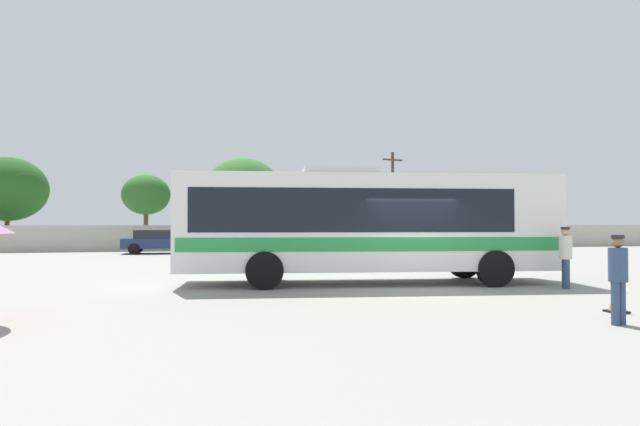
# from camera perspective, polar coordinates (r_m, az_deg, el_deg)

# --- Properties ---
(ground_plane) EXTENTS (300.00, 300.00, 0.00)m
(ground_plane) POSITION_cam_1_polar(r_m,az_deg,el_deg) (24.28, 1.16, -5.42)
(ground_plane) COLOR gray
(perimeter_wall) EXTENTS (80.00, 0.30, 1.69)m
(perimeter_wall) POSITION_cam_1_polar(r_m,az_deg,el_deg) (36.53, -3.41, -2.66)
(perimeter_wall) COLOR #B2AD9E
(perimeter_wall) RESTS_ON ground_plane
(coach_bus_white_green) EXTENTS (11.43, 3.90, 3.47)m
(coach_bus_white_green) POSITION_cam_1_polar(r_m,az_deg,el_deg) (15.80, 4.73, -0.95)
(coach_bus_white_green) COLOR white
(coach_bus_white_green) RESTS_ON ground_plane
(attendant_by_bus_door) EXTENTS (0.42, 0.42, 1.71)m
(attendant_by_bus_door) POSITION_cam_1_polar(r_m,az_deg,el_deg) (15.97, 25.25, -4.02)
(attendant_by_bus_door) COLOR #33476B
(attendant_by_bus_door) RESTS_ON ground_plane
(passenger_waiting_on_apron) EXTENTS (0.36, 0.36, 1.60)m
(passenger_waiting_on_apron) POSITION_cam_1_polar(r_m,az_deg,el_deg) (10.73, 29.78, -5.76)
(passenger_waiting_on_apron) COLOR #33476B
(passenger_waiting_on_apron) RESTS_ON ground_plane
(parked_car_leftmost_dark_blue) EXTENTS (4.07, 2.00, 1.41)m
(parked_car_leftmost_dark_blue) POSITION_cam_1_polar(r_m,az_deg,el_deg) (32.99, -17.39, -2.93)
(parked_car_leftmost_dark_blue) COLOR navy
(parked_car_leftmost_dark_blue) RESTS_ON ground_plane
(parked_car_second_grey) EXTENTS (4.38, 2.11, 1.48)m
(parked_car_second_grey) POSITION_cam_1_polar(r_m,az_deg,el_deg) (32.53, -7.40, -2.94)
(parked_car_second_grey) COLOR slate
(parked_car_second_grey) RESTS_ON ground_plane
(parked_car_third_red) EXTENTS (4.41, 2.26, 1.49)m
(parked_car_third_red) POSITION_cam_1_polar(r_m,az_deg,el_deg) (33.92, 2.18, -2.87)
(parked_car_third_red) COLOR red
(parked_car_third_red) RESTS_ON ground_plane
(parked_car_rightmost_red) EXTENTS (4.11, 2.11, 1.52)m
(parked_car_rightmost_red) POSITION_cam_1_polar(r_m,az_deg,el_deg) (36.17, 10.94, -2.73)
(parked_car_rightmost_red) COLOR red
(parked_car_rightmost_red) RESTS_ON ground_plane
(utility_pole_near) EXTENTS (1.78, 0.55, 7.47)m
(utility_pole_near) POSITION_cam_1_polar(r_m,az_deg,el_deg) (41.74, 7.95, 1.74)
(utility_pole_near) COLOR #4C3823
(utility_pole_near) RESTS_ON ground_plane
(roadside_tree_left) EXTENTS (5.29, 5.29, 6.47)m
(roadside_tree_left) POSITION_cam_1_polar(r_m,az_deg,el_deg) (42.62, -30.97, 2.25)
(roadside_tree_left) COLOR brown
(roadside_tree_left) RESTS_ON ground_plane
(roadside_tree_midleft) EXTENTS (3.46, 3.46, 5.40)m
(roadside_tree_midleft) POSITION_cam_1_polar(r_m,az_deg,el_deg) (40.35, -18.47, 1.89)
(roadside_tree_midleft) COLOR brown
(roadside_tree_midleft) RESTS_ON ground_plane
(roadside_tree_midright) EXTENTS (5.57, 5.57, 6.69)m
(roadside_tree_midright) POSITION_cam_1_polar(r_m,az_deg,el_deg) (39.18, -8.41, 2.53)
(roadside_tree_midright) COLOR brown
(roadside_tree_midright) RESTS_ON ground_plane
(traffic_cone_on_apron) EXTENTS (0.36, 0.36, 0.64)m
(traffic_cone_on_apron) POSITION_cam_1_polar(r_m,az_deg,el_deg) (12.25, 29.64, -8.00)
(traffic_cone_on_apron) COLOR black
(traffic_cone_on_apron) RESTS_ON ground_plane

